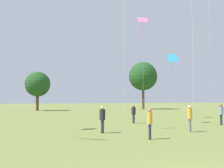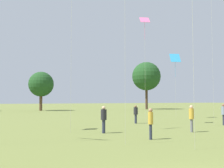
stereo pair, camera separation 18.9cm
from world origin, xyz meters
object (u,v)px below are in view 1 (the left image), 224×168
(person_standing_3, at_px, (102,117))
(distant_tree_1, at_px, (38,84))
(person_standing_0, at_px, (134,113))
(person_standing_4, at_px, (150,120))
(distant_tree_2, at_px, (143,76))
(person_standing_2, at_px, (190,116))
(person_standing_1, at_px, (221,112))
(kite_1, at_px, (172,59))
(kite_3, at_px, (143,24))

(person_standing_3, height_order, distant_tree_1, distant_tree_1)
(person_standing_0, xyz_separation_m, person_standing_4, (-4.17, -9.03, 0.06))
(person_standing_3, bearing_deg, distant_tree_2, -97.05)
(person_standing_0, distance_m, person_standing_2, 7.36)
(person_standing_1, bearing_deg, kite_1, -98.77)
(person_standing_3, xyz_separation_m, distant_tree_1, (2.09, 38.30, 4.29))
(person_standing_1, relative_size, kite_3, 0.19)
(person_standing_3, bearing_deg, person_standing_2, -170.75)
(person_standing_1, relative_size, person_standing_2, 1.01)
(person_standing_1, height_order, distant_tree_2, distant_tree_2)
(kite_3, bearing_deg, person_standing_3, -83.25)
(person_standing_3, xyz_separation_m, kite_1, (13.06, 9.15, 6.03))
(person_standing_0, xyz_separation_m, person_standing_2, (0.19, -7.36, 0.10))
(person_standing_1, height_order, kite_3, kite_3)
(person_standing_2, xyz_separation_m, person_standing_4, (-4.36, -1.67, -0.04))
(person_standing_3, distance_m, distant_tree_1, 38.60)
(person_standing_4, bearing_deg, distant_tree_2, 37.53)
(kite_3, bearing_deg, person_standing_0, 155.24)
(kite_3, bearing_deg, distant_tree_2, 120.26)
(person_standing_3, height_order, person_standing_4, person_standing_3)
(person_standing_1, distance_m, person_standing_3, 11.55)
(person_standing_3, relative_size, kite_1, 0.23)
(person_standing_0, bearing_deg, person_standing_3, 164.77)
(kite_1, height_order, kite_3, kite_3)
(kite_3, bearing_deg, distant_tree_1, 158.05)
(person_standing_3, bearing_deg, person_standing_0, -107.02)
(distant_tree_1, bearing_deg, person_standing_0, -84.13)
(person_standing_4, xyz_separation_m, distant_tree_1, (0.79, 41.94, 4.29))
(kite_1, xyz_separation_m, distant_tree_2, (12.89, 27.21, 0.62))
(distant_tree_1, bearing_deg, kite_3, -84.27)
(person_standing_4, relative_size, kite_1, 0.22)
(person_standing_0, distance_m, person_standing_3, 7.68)
(person_standing_2, bearing_deg, person_standing_4, 140.84)
(distant_tree_1, bearing_deg, person_standing_3, -93.13)
(person_standing_3, height_order, distant_tree_2, distant_tree_2)
(person_standing_2, bearing_deg, kite_3, 30.96)
(kite_3, height_order, distant_tree_1, kite_3)
(person_standing_0, distance_m, person_standing_4, 9.94)
(kite_3, xyz_separation_m, distant_tree_1, (-3.46, 34.49, -3.68))
(kite_1, relative_size, kite_3, 0.80)
(person_standing_3, bearing_deg, kite_3, -117.11)
(person_standing_0, bearing_deg, distant_tree_2, -3.21)
(person_standing_1, distance_m, kite_1, 10.49)
(kite_3, bearing_deg, person_standing_4, -57.38)
(person_standing_2, bearing_deg, person_standing_0, 31.36)
(person_standing_4, relative_size, kite_3, 0.18)
(person_standing_1, distance_m, distant_tree_1, 39.03)
(person_standing_2, height_order, distant_tree_1, distant_tree_1)
(person_standing_1, bearing_deg, kite_3, -26.33)
(person_standing_1, relative_size, person_standing_3, 1.04)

